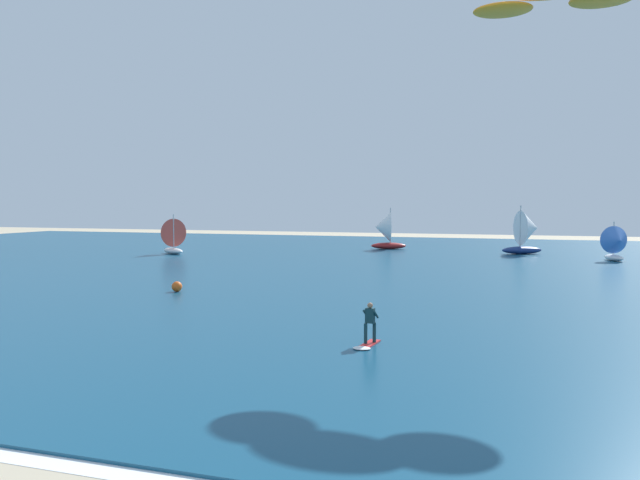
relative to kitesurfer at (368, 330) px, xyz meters
The scene contains 8 objects.
ocean 32.62m from the kitesurfer, 96.89° to the left, with size 160.00×90.00×0.10m, color navy.
shoreline_foam 13.27m from the kitesurfer, 110.07° to the right, with size 106.04×1.66×0.01m, color white.
kitesurfer is the anchor object (origin of this frame).
sailboat_heeled_over 51.57m from the kitesurfer, 101.63° to the left, with size 4.45×3.91×5.00m.
sailboat_outermost 48.66m from the kitesurfer, 82.74° to the left, with size 4.74×4.24×5.32m.
sailboat_trailing 48.06m from the kitesurfer, 130.59° to the left, with size 3.92×3.56×4.35m.
sailboat_near_shore 44.40m from the kitesurfer, 71.27° to the left, with size 2.99×3.37×3.78m.
marker_buoy 18.50m from the kitesurfer, 144.56° to the left, with size 0.66×0.66×0.66m, color #E55919.
Camera 1 is at (9.73, -5.47, 5.76)m, focal length 35.23 mm.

